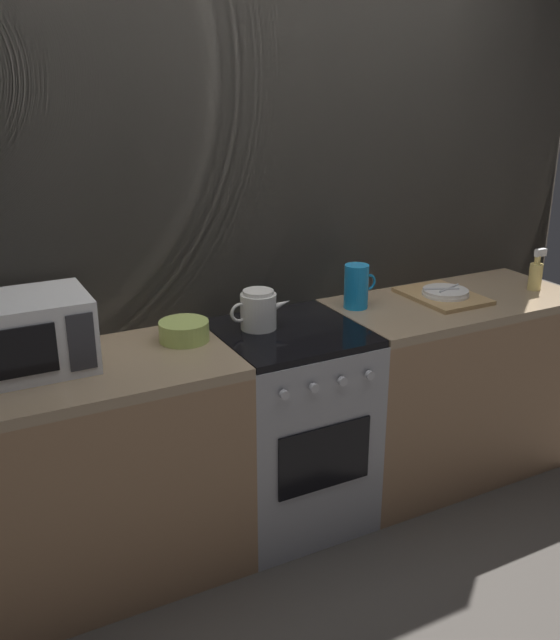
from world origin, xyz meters
name	(u,v)px	position (x,y,z in m)	size (l,w,h in m)	color
ground_plane	(289,513)	(0.00, 0.00, 0.00)	(8.00, 8.00, 0.00)	#47423D
back_wall	(255,243)	(0.00, 0.32, 1.20)	(3.60, 0.05, 2.40)	#A39989
counter_left	(82,478)	(-0.90, 0.00, 0.45)	(1.20, 0.60, 0.90)	#997251
stove_unit	(289,426)	(0.00, 0.00, 0.45)	(0.60, 0.63, 0.90)	#9E9EA3
counter_right	(449,385)	(0.90, 0.00, 0.45)	(1.20, 0.60, 0.90)	#997251
microwave	(24,334)	(-1.03, 0.08, 1.04)	(0.46, 0.35, 0.27)	white
kettle	(259,310)	(-0.11, 0.07, 0.98)	(0.28, 0.15, 0.17)	white
mixing_bowl	(184,331)	(-0.43, 0.09, 0.94)	(0.20, 0.20, 0.08)	#B7D166
pitcher	(357,286)	(0.41, 0.12, 1.00)	(0.16, 0.11, 0.20)	#198CD8
dish_pile	(443,295)	(0.85, 0.04, 0.92)	(0.30, 0.40, 0.06)	tan
spray_bottle	(536,274)	(1.34, -0.06, 0.98)	(0.08, 0.06, 0.20)	#E5CC72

